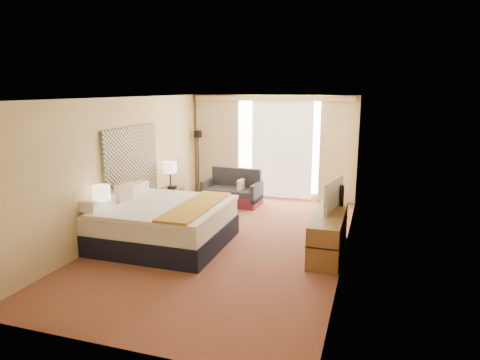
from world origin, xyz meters
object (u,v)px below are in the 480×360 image
(nightstand_left, at_px, (105,235))
(desk_chair, at_px, (331,215))
(loveseat, at_px, (233,193))
(nightstand_right, at_px, (171,200))
(bed, at_px, (162,223))
(lamp_left, at_px, (101,194))
(television, at_px, (329,194))
(media_dresser, at_px, (328,233))
(floor_lamp, at_px, (198,150))
(lamp_right, at_px, (170,168))

(nightstand_left, relative_size, desk_chair, 0.51)
(loveseat, distance_m, desk_chair, 3.13)
(nightstand_right, distance_m, bed, 2.10)
(lamp_left, height_order, television, television)
(media_dresser, relative_size, television, 1.90)
(television, bearing_deg, lamp_left, 121.69)
(nightstand_left, height_order, floor_lamp, floor_lamp)
(nightstand_left, relative_size, bed, 0.25)
(lamp_right, bearing_deg, television, -17.63)
(floor_lamp, bearing_deg, nightstand_right, -88.97)
(bed, relative_size, desk_chair, 2.07)
(nightstand_left, height_order, media_dresser, media_dresser)
(loveseat, bearing_deg, lamp_left, -103.63)
(nightstand_right, height_order, television, television)
(bed, relative_size, floor_lamp, 1.31)
(loveseat, xyz_separation_m, floor_lamp, (-1.17, 0.63, 0.91))
(nightstand_left, bearing_deg, desk_chair, 24.97)
(nightstand_left, relative_size, floor_lamp, 0.33)
(media_dresser, height_order, television, television)
(nightstand_right, bearing_deg, nightstand_left, -90.00)
(nightstand_right, height_order, loveseat, loveseat)
(nightstand_left, distance_m, lamp_left, 0.76)
(nightstand_left, relative_size, lamp_left, 0.89)
(loveseat, bearing_deg, lamp_right, -131.86)
(television, bearing_deg, nightstand_left, 120.53)
(bed, distance_m, lamp_right, 2.13)
(media_dresser, distance_m, desk_chair, 0.67)
(nightstand_left, bearing_deg, bed, 34.84)
(nightstand_left, distance_m, loveseat, 3.72)
(lamp_left, relative_size, television, 0.65)
(lamp_right, relative_size, television, 0.65)
(media_dresser, distance_m, lamp_right, 3.98)
(nightstand_right, xyz_separation_m, lamp_right, (0.03, -0.05, 0.75))
(media_dresser, relative_size, lamp_left, 2.91)
(lamp_left, xyz_separation_m, lamp_right, (0.00, 2.52, -0.00))
(nightstand_right, relative_size, loveseat, 0.39)
(loveseat, bearing_deg, media_dresser, -40.76)
(nightstand_left, bearing_deg, nightstand_right, 90.00)
(media_dresser, relative_size, desk_chair, 1.68)
(floor_lamp, bearing_deg, lamp_left, -89.20)
(nightstand_right, distance_m, media_dresser, 3.97)
(floor_lamp, height_order, television, floor_lamp)
(loveseat, bearing_deg, nightstand_right, -134.13)
(media_dresser, relative_size, bed, 0.81)
(floor_lamp, bearing_deg, media_dresser, -39.90)
(floor_lamp, height_order, lamp_right, floor_lamp)
(nightstand_left, bearing_deg, loveseat, 72.20)
(lamp_left, distance_m, television, 3.87)
(media_dresser, height_order, lamp_right, lamp_right)
(bed, distance_m, lamp_left, 1.19)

